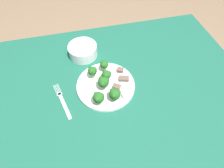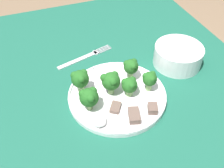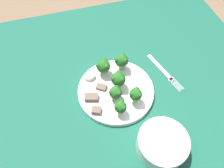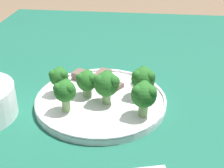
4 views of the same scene
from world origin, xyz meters
TOP-DOWN VIEW (x-y plane):
  - table at (0.00, 0.00)m, footprint 1.30×0.98m
  - dinner_plate at (-0.05, 0.03)m, footprint 0.28×0.28m
  - fork at (-0.26, -0.00)m, footprint 0.07×0.20m
  - cream_bowl at (-0.13, 0.27)m, footprint 0.15×0.15m
  - broccoli_floret_near_rim_left at (-0.10, 0.09)m, footprint 0.04×0.04m
  - broccoli_floret_center_left at (-0.07, 0.02)m, footprint 0.05×0.05m
  - broccoli_floret_back_left at (-0.10, -0.06)m, footprint 0.05×0.05m
  - broccoli_floret_front_left at (-0.04, 0.12)m, footprint 0.04×0.04m
  - broccoli_floret_center_back at (-0.04, 0.06)m, footprint 0.05×0.04m
  - broccoli_floret_mid_cluster at (-0.03, -0.06)m, footprint 0.05×0.05m
  - meat_slice_front_slice at (0.04, 0.04)m, footprint 0.05×0.04m
  - meat_slice_middle_slice at (0.03, 0.10)m, footprint 0.04×0.03m
  - meat_slice_rear_slice at (-0.01, 0.01)m, footprint 0.04×0.04m
  - sauce_dollop at (0.02, -0.05)m, footprint 0.04×0.04m

SIDE VIEW (x-z plane):
  - table at x=0.00m, z-range 0.27..0.98m
  - fork at x=-0.26m, z-range 0.71..0.71m
  - dinner_plate at x=-0.05m, z-range 0.71..0.73m
  - meat_slice_rear_slice at x=-0.01m, z-range 0.72..0.73m
  - meat_slice_front_slice at x=0.04m, z-range 0.72..0.74m
  - meat_slice_middle_slice at x=0.03m, z-range 0.72..0.74m
  - sauce_dollop at x=0.02m, z-range 0.72..0.74m
  - cream_bowl at x=-0.13m, z-range 0.71..0.77m
  - broccoli_floret_center_back at x=-0.04m, z-range 0.73..0.79m
  - broccoli_floret_front_left at x=-0.04m, z-range 0.73..0.79m
  - broccoli_floret_mid_cluster at x=-0.03m, z-range 0.73..0.80m
  - broccoli_floret_near_rim_left at x=-0.10m, z-range 0.73..0.80m
  - broccoli_floret_center_left at x=-0.07m, z-range 0.73..0.80m
  - broccoli_floret_back_left at x=-0.10m, z-range 0.73..0.80m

